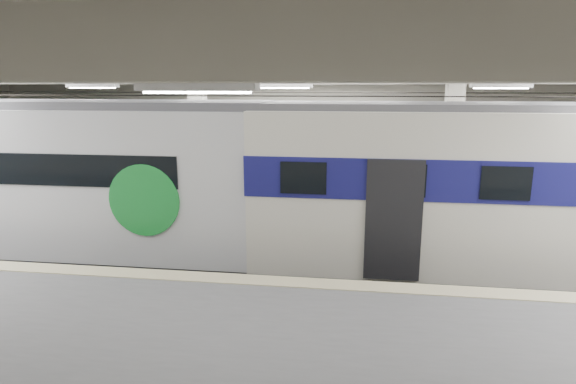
# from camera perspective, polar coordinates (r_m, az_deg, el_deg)

# --- Properties ---
(station_hall) EXTENTS (36.00, 24.00, 5.75)m
(station_hall) POSITION_cam_1_polar(r_m,az_deg,el_deg) (10.80, -3.18, 3.34)
(station_hall) COLOR black
(station_hall) RESTS_ON ground
(modern_emu) EXTENTS (14.21, 2.93, 4.56)m
(modern_emu) POSITION_cam_1_polar(r_m,az_deg,el_deg) (14.51, -22.77, 0.74)
(modern_emu) COLOR silver
(modern_emu) RESTS_ON ground
(older_rer) EXTENTS (13.85, 3.06, 4.55)m
(older_rer) POSITION_cam_1_polar(r_m,az_deg,el_deg) (13.20, 26.82, -0.10)
(older_rer) COLOR silver
(older_rer) RESTS_ON ground
(far_train) EXTENTS (12.85, 3.24, 4.12)m
(far_train) POSITION_cam_1_polar(r_m,az_deg,el_deg) (20.56, -21.55, 3.76)
(far_train) COLOR silver
(far_train) RESTS_ON ground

